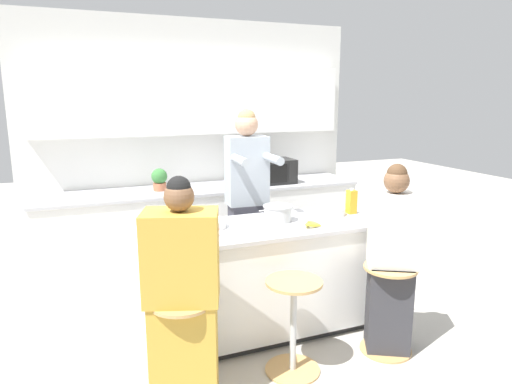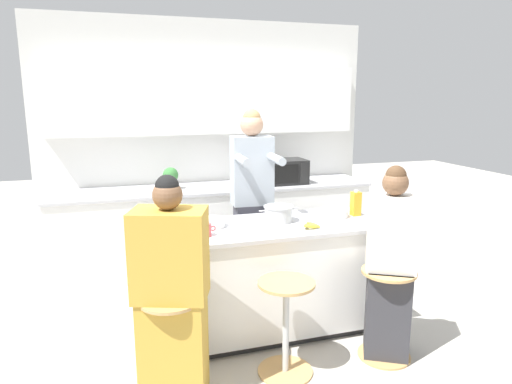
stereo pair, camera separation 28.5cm
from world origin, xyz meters
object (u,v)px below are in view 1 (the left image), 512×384
(person_cooking, at_px, (247,207))
(coffee_cup_far, at_px, (209,231))
(coffee_cup_near, at_px, (183,230))
(microwave, at_px, (272,171))
(bar_stool_rightmost, at_px, (388,304))
(potted_plant, at_px, (159,179))
(cooking_pot, at_px, (278,213))
(bar_stool_leftmost, at_px, (183,345))
(fruit_bowl, at_px, (331,211))
(kitchen_island, at_px, (259,278))
(bar_stool_center, at_px, (293,321))
(juice_carton, at_px, (351,202))
(person_wrapped_blanket, at_px, (183,299))
(person_seated_near, at_px, (391,267))
(banana_bunch, at_px, (311,224))

(person_cooking, height_order, coffee_cup_far, person_cooking)
(coffee_cup_near, relative_size, microwave, 0.24)
(bar_stool_rightmost, height_order, coffee_cup_near, coffee_cup_near)
(bar_stool_rightmost, height_order, coffee_cup_far, coffee_cup_far)
(microwave, distance_m, potted_plant, 1.26)
(coffee_cup_far, bearing_deg, cooking_pot, 18.72)
(bar_stool_leftmost, relative_size, microwave, 1.34)
(person_cooking, distance_m, fruit_bowl, 0.76)
(kitchen_island, xyz_separation_m, potted_plant, (-0.48, 1.57, 0.57))
(cooking_pot, relative_size, microwave, 0.66)
(bar_stool_leftmost, distance_m, bar_stool_center, 0.76)
(bar_stool_rightmost, distance_m, person_cooking, 1.48)
(kitchen_island, bearing_deg, person_cooking, 78.01)
(person_cooking, bearing_deg, potted_plant, 125.37)
(bar_stool_center, distance_m, coffee_cup_far, 0.85)
(coffee_cup_far, height_order, juice_carton, juice_carton)
(person_wrapped_blanket, bearing_deg, potted_plant, 102.26)
(kitchen_island, bearing_deg, person_wrapped_blanket, -140.80)
(kitchen_island, distance_m, fruit_bowl, 0.82)
(person_cooking, height_order, microwave, person_cooking)
(bar_stool_center, xyz_separation_m, microwave, (0.78, 2.13, 0.66))
(kitchen_island, height_order, cooking_pot, cooking_pot)
(bar_stool_rightmost, distance_m, coffee_cup_near, 1.59)
(coffee_cup_near, height_order, potted_plant, potted_plant)
(person_wrapped_blanket, distance_m, juice_carton, 1.78)
(fruit_bowl, bearing_deg, coffee_cup_near, -174.84)
(bar_stool_rightmost, bearing_deg, person_wrapped_blanket, 179.33)
(potted_plant, bearing_deg, person_wrapped_blanket, -97.10)
(cooking_pot, height_order, microwave, microwave)
(person_cooking, xyz_separation_m, cooking_pot, (0.06, -0.53, 0.06))
(cooking_pot, xyz_separation_m, potted_plant, (-0.67, 1.51, 0.07))
(person_cooking, xyz_separation_m, juice_carton, (0.74, -0.55, 0.10))
(person_seated_near, xyz_separation_m, banana_bunch, (-0.43, 0.42, 0.26))
(coffee_cup_far, bearing_deg, bar_stool_center, -45.54)
(bar_stool_center, distance_m, cooking_pot, 0.90)
(bar_stool_center, xyz_separation_m, potted_plant, (-0.48, 2.18, 0.65))
(juice_carton, bearing_deg, person_wrapped_blanket, -157.71)
(person_wrapped_blanket, xyz_separation_m, coffee_cup_far, (0.31, 0.47, 0.26))
(person_seated_near, xyz_separation_m, juice_carton, (0.09, 0.66, 0.34))
(kitchen_island, relative_size, coffee_cup_far, 16.30)
(person_seated_near, relative_size, cooking_pot, 4.34)
(person_cooking, relative_size, person_wrapped_blanket, 1.23)
(kitchen_island, bearing_deg, potted_plant, 107.04)
(bar_stool_center, xyz_separation_m, fruit_bowl, (0.67, 0.67, 0.55))
(juice_carton, height_order, microwave, microwave)
(kitchen_island, relative_size, microwave, 3.85)
(person_cooking, distance_m, coffee_cup_far, 0.94)
(fruit_bowl, relative_size, juice_carton, 1.09)
(bar_stool_leftmost, bearing_deg, bar_stool_center, 1.54)
(coffee_cup_near, bearing_deg, juice_carton, 3.86)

